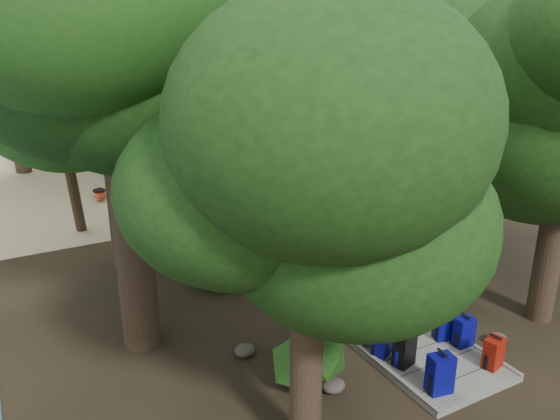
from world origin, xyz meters
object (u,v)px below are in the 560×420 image
backpack_right_b (464,330)px  lone_suitcase_on_sand (215,185)px  backpack_right_d (423,306)px  duffel_right_black (385,292)px  kayak (100,192)px  backpack_left_c (382,336)px  backpack_right_a (494,351)px  suitcase_on_boardwalk (368,329)px  backpack_left_a (440,372)px  backpack_right_c (444,325)px  sun_lounger (253,162)px  duffel_right_khaki (393,297)px  backpack_left_b (405,348)px

backpack_right_b → lone_suitcase_on_sand: 11.52m
backpack_right_d → duffel_right_black: size_ratio=0.84×
kayak → backpack_left_c: bearing=-67.6°
backpack_right_a → suitcase_on_boardwalk: 2.24m
backpack_right_a → suitcase_on_boardwalk: (-1.46, 1.70, -0.03)m
backpack_right_b → backpack_right_d: backpack_right_b is taller
backpack_left_a → suitcase_on_boardwalk: 1.76m
kayak → lone_suitcase_on_sand: bearing=-13.7°
backpack_right_a → backpack_right_c: (-0.10, 1.10, -0.02)m
backpack_right_a → backpack_right_c: bearing=82.4°
backpack_left_a → backpack_right_b: size_ratio=1.19×
backpack_left_a → sun_lounger: backpack_left_a is taller
duffel_right_khaki → lone_suitcase_on_sand: (-0.19, 9.66, 0.05)m
backpack_right_c → duffel_right_khaki: backpack_right_c is taller
duffel_right_khaki → backpack_right_b: bearing=-92.6°
suitcase_on_boardwalk → kayak: size_ratio=0.17×
backpack_left_b → kayak: 13.45m
backpack_left_c → kayak: 12.97m
duffel_right_black → backpack_left_c: bearing=-122.9°
duffel_right_black → backpack_right_c: bearing=-81.7°
backpack_left_c → duffel_right_khaki: bearing=16.2°
duffel_right_khaki → duffel_right_black: (-0.04, 0.24, 0.02)m
backpack_left_b → kayak: size_ratio=0.20×
backpack_left_b → backpack_right_d: (1.39, 1.04, -0.05)m
backpack_left_b → backpack_left_c: 0.48m
backpack_right_d → suitcase_on_boardwalk: backpack_right_d is taller
suitcase_on_boardwalk → backpack_right_b: bearing=-23.5°
backpack_right_b → duffel_right_khaki: 1.86m
backpack_left_c → backpack_right_b: (1.52, -0.52, -0.04)m
backpack_right_b → backpack_right_a: bearing=-91.4°
backpack_right_c → sun_lounger: backpack_right_c is taller
backpack_right_a → duffel_right_black: bearing=79.6°
duffel_right_khaki → backpack_left_a: bearing=-122.2°
backpack_right_b → sun_lounger: bearing=83.7°
backpack_left_a → backpack_right_b: backpack_left_a is taller
backpack_right_d → sun_lounger: (2.39, 12.86, -0.05)m
backpack_left_a → backpack_right_c: 1.68m
backpack_left_c → backpack_right_d: 1.62m
backpack_left_a → backpack_left_c: size_ratio=1.05×
backpack_left_a → backpack_right_c: (1.22, 1.15, -0.08)m
backpack_right_c → duffel_right_black: backpack_right_c is taller
duffel_right_khaki → kayak: size_ratio=0.18×
backpack_right_d → sun_lounger: backpack_right_d is taller
sun_lounger → backpack_right_c: bearing=-115.9°
backpack_left_a → backpack_right_c: bearing=53.6°
backpack_left_b → backpack_left_c: bearing=89.8°
backpack_left_a → kayak: (-2.68, 14.04, -0.31)m
lone_suitcase_on_sand → duffel_right_khaki: bearing=-87.6°
backpack_left_b → suitcase_on_boardwalk: (-0.12, 0.89, -0.06)m
backpack_left_a → duffel_right_khaki: size_ratio=1.25×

